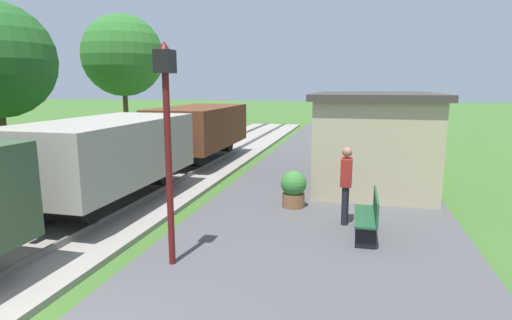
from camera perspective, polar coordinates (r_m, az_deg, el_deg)
The scene contains 7 objects.
freight_train at distance 11.48m, azimuth -19.80°, elevation 0.33°, with size 2.50×19.40×2.12m.
station_hut at distance 13.40m, azimuth 15.74°, elevation 3.02°, with size 3.50×5.80×2.78m.
bench_near_hut at distance 8.59m, azimuth 15.34°, elevation -7.31°, with size 0.42×1.50×0.91m.
person_waiting at distance 9.20m, azimuth 12.31°, elevation -3.02°, with size 0.25×0.38×1.71m.
potted_planter at distance 10.37m, azimuth 5.21°, elevation -3.92°, with size 0.64×0.64×0.92m.
lamp_post_near at distance 6.83m, azimuth -12.20°, elevation 6.17°, with size 0.28×0.28×3.70m.
tree_field_left at distance 25.16m, azimuth -17.88°, elevation 13.52°, with size 4.53×4.53×7.15m.
Camera 1 is at (3.89, -3.04, 3.27)m, focal length 29.01 mm.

